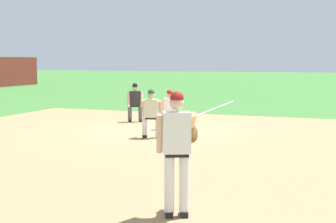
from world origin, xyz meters
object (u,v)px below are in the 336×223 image
first_base_bag (159,129)px  first_baseman (170,108)px  pitcher (178,146)px  umpire (135,101)px  baserunner (151,112)px  baseball (167,162)px

first_base_bag → first_baseman: (0.35, -0.27, 0.69)m
pitcher → first_baseman: (8.22, 3.03, -0.33)m
pitcher → first_baseman: bearing=20.2°
first_baseman → umpire: bearing=54.0°
baserunner → umpire: bearing=31.2°
pitcher → baseball: bearing=22.4°
baseball → pitcher: 3.66m
pitcher → first_baseman: size_ratio=1.39×
pitcher → umpire: pitcher is taller
first_base_bag → baseball: bearing=-157.0°
baseball → baserunner: baserunner is taller
umpire → baseball: bearing=-150.6°
baseball → first_baseman: (4.97, 1.69, 0.69)m
baseball → umpire: 7.32m
baserunner → umpire: size_ratio=1.00×
first_baseman → umpire: (1.37, 1.88, 0.06)m
first_baseman → umpire: umpire is taller
first_baseman → umpire: 2.33m
pitcher → baserunner: pitcher is taller
pitcher → first_base_bag: bearing=22.8°
first_base_bag → pitcher: bearing=-157.2°
first_base_bag → baserunner: size_ratio=0.26×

